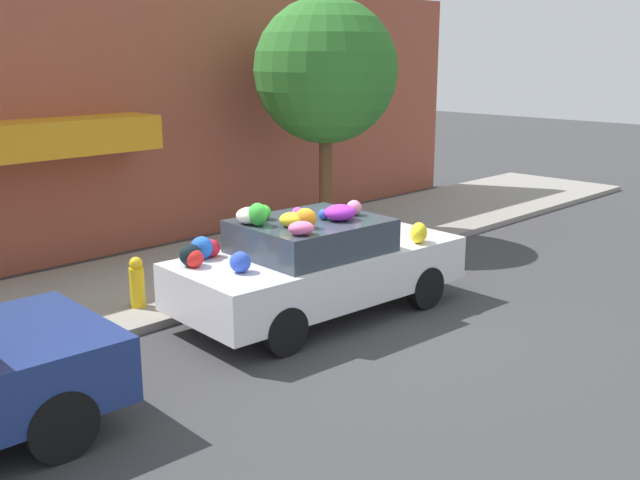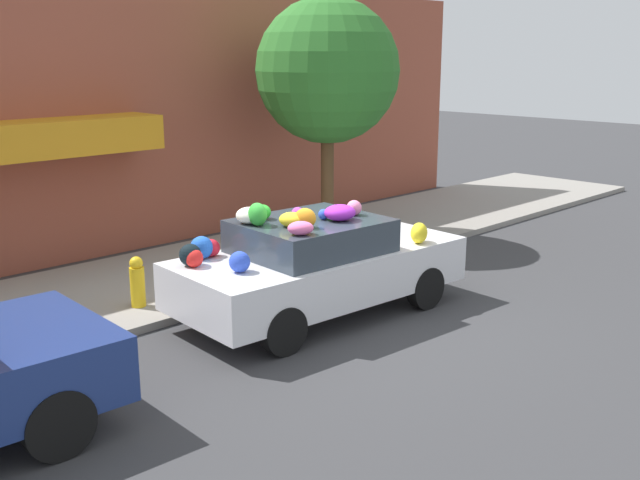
% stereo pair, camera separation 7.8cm
% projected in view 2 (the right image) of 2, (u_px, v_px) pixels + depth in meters
% --- Properties ---
extents(ground_plane, '(60.00, 60.00, 0.00)m').
position_uv_depth(ground_plane, '(323.00, 314.00, 10.16)').
color(ground_plane, '#38383A').
extents(sidewalk_curb, '(24.00, 3.20, 0.11)m').
position_uv_depth(sidewalk_curb, '(204.00, 270.00, 12.01)').
color(sidewalk_curb, gray).
rests_on(sidewalk_curb, ground).
extents(building_facade, '(18.00, 1.20, 4.67)m').
position_uv_depth(building_facade, '(116.00, 120.00, 12.86)').
color(building_facade, '#9E4C38').
rests_on(building_facade, ground).
extents(street_tree, '(2.62, 2.62, 4.33)m').
position_uv_depth(street_tree, '(328.00, 71.00, 13.47)').
color(street_tree, brown).
rests_on(street_tree, sidewalk_curb).
extents(fire_hydrant, '(0.20, 0.20, 0.70)m').
position_uv_depth(fire_hydrant, '(137.00, 282.00, 10.09)').
color(fire_hydrant, gold).
rests_on(fire_hydrant, sidewalk_curb).
extents(art_car, '(4.14, 1.99, 1.63)m').
position_uv_depth(art_car, '(317.00, 263.00, 10.00)').
color(art_car, silver).
rests_on(art_car, ground).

